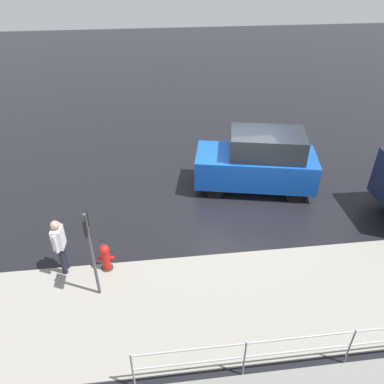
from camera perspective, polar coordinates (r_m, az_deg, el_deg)
The scene contains 6 objects.
ground_plane at distance 12.48m, azimuth 7.54°, elevation -0.89°, with size 60.00×60.00×0.00m, color black.
kerb_strip at distance 9.48m, azimuth 13.55°, elevation -15.25°, with size 24.00×3.20×0.04m, color gray.
moving_hatchback at distance 12.55m, azimuth 10.05°, elevation 4.61°, with size 4.18×2.50×2.06m.
fire_hydrant at distance 9.84m, azimuth -13.03°, elevation -9.73°, with size 0.42×0.31×0.80m.
pedestrian at distance 9.71m, azimuth -19.55°, elevation -7.33°, with size 0.26×0.57×1.62m.
sign_post at distance 8.49m, azimuth -15.26°, elevation -7.70°, with size 0.07×0.44×2.40m.
Camera 1 is at (2.85, 9.91, 7.03)m, focal length 35.00 mm.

